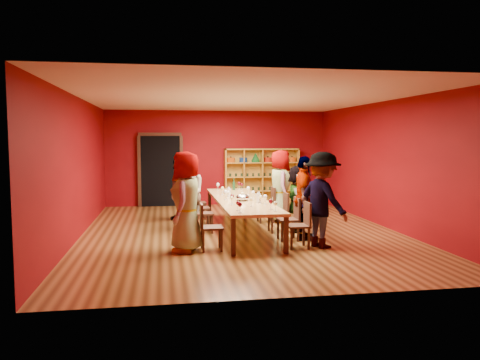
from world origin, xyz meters
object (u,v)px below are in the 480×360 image
chair_person_left_0 (207,224)px  person_left_2 (188,194)px  tasting_table (240,201)px  wine_bottle (234,186)px  person_right_2 (297,199)px  chair_person_left_2 (200,211)px  chair_person_left_3 (197,206)px  person_left_0 (186,202)px  spittoon_bowl (243,198)px  person_right_0 (322,200)px  person_left_3 (186,193)px  chair_person_left_4 (195,200)px  chair_person_right_2 (281,210)px  person_left_4 (179,189)px  chair_person_right_3 (269,203)px  chair_person_right_1 (292,216)px  shelving_unit (261,174)px  person_right_1 (304,198)px  chair_person_right_0 (302,222)px

chair_person_left_0 → person_left_2: 1.77m
tasting_table → wine_bottle: 1.86m
person_left_2 → person_right_2: 2.48m
chair_person_left_2 → chair_person_left_3: size_ratio=1.00×
chair_person_left_0 → person_right_2: size_ratio=0.59×
person_left_0 → spittoon_bowl: size_ratio=6.22×
person_left_2 → person_right_0: 3.08m
person_left_3 → chair_person_left_4: bearing=172.5°
chair_person_right_2 → person_left_4: bearing=137.9°
chair_person_right_3 → spittoon_bowl: (-0.92, -1.41, 0.32)m
chair_person_left_3 → chair_person_right_3: bearing=6.5°
person_right_0 → chair_person_right_1: person_right_0 is taller
tasting_table → person_left_0: size_ratio=2.40×
wine_bottle → person_left_4: bearing=-179.6°
chair_person_right_2 → person_right_2: size_ratio=0.59×
person_left_2 → tasting_table: bearing=69.8°
person_left_4 → chair_person_right_1: bearing=60.7°
chair_person_left_0 → person_left_3: (-0.28, 2.54, 0.31)m
chair_person_left_0 → chair_person_left_2: size_ratio=1.00×
shelving_unit → spittoon_bowl: bearing=-106.8°
person_right_1 → chair_person_right_2: person_right_1 is taller
chair_person_left_0 → person_left_4: bearing=96.7°
person_left_2 → person_left_4: bearing=166.0°
chair_person_left_2 → person_right_1: bearing=-27.6°
person_left_2 → person_left_3: size_ratio=1.09×
chair_person_left_3 → person_right_1: person_right_1 is taller
person_right_1 → spittoon_bowl: bearing=74.3°
person_left_4 → chair_person_right_1: 3.66m
person_right_0 → chair_person_right_0: bearing=65.5°
spittoon_bowl → person_left_2: bearing=162.8°
chair_person_left_0 → chair_person_right_0: bearing=-3.0°
person_left_2 → chair_person_right_2: person_left_2 is taller
person_left_3 → wine_bottle: 1.64m
person_right_2 → chair_person_right_3: (-0.37, 1.26, -0.26)m
person_right_0 → wine_bottle: (-1.19, 3.61, -0.06)m
chair_person_left_0 → person_right_0: (2.23, -0.10, 0.43)m
chair_person_right_2 → chair_person_right_0: bearing=-90.0°
person_right_0 → tasting_table: bearing=12.2°
chair_person_left_0 → person_right_0: bearing=-2.5°
shelving_unit → person_left_3: 4.31m
chair_person_right_0 → chair_person_right_3: same height
person_left_3 → person_right_2: 2.69m
chair_person_left_2 → chair_person_left_3: (0.00, 0.84, 0.00)m
tasting_table → chair_person_left_4: size_ratio=5.06×
chair_person_left_3 → chair_person_right_3: 1.83m
person_left_3 → chair_person_right_0: bearing=47.3°
person_left_2 → chair_person_left_4: bearing=153.0°
chair_person_left_4 → chair_person_left_0: bearing=-90.0°
person_left_4 → wine_bottle: person_left_4 is taller
person_left_0 → spittoon_bowl: (1.29, 1.34, -0.12)m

